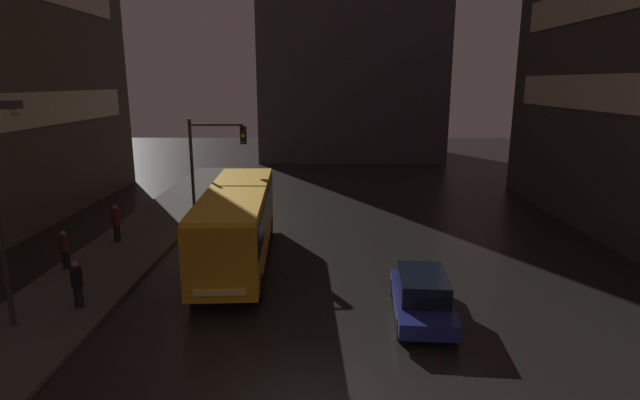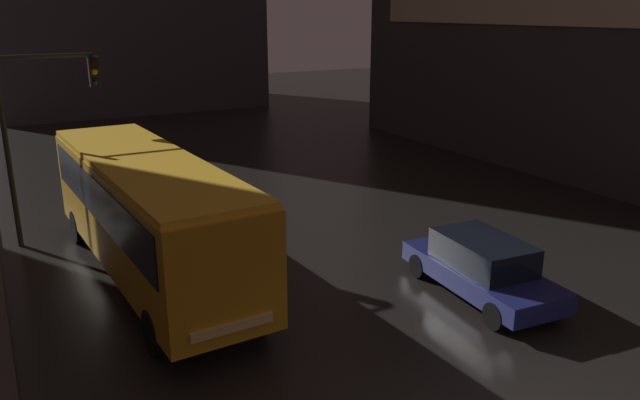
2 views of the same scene
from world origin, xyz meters
The scene contains 9 objects.
sidewalk_left centered at (-9.00, 10.00, 0.07)m, with size 4.00×48.00×0.15m.
building_far_backdrop centered at (3.00, 43.01, 14.58)m, with size 18.07×12.00×29.16m.
bus_near centered at (-3.40, 10.20, 2.03)m, with size 3.08×10.68×3.30m.
car_taxi centered at (3.60, 5.19, 0.77)m, with size 2.16×4.67×1.51m.
pedestrian_near centered at (-8.09, 5.44, 1.14)m, with size 0.43×0.43×1.67m.
pedestrian_mid centered at (-10.36, 9.07, 1.12)m, with size 0.49×0.49×1.65m.
pedestrian_far centered at (-9.73, 12.74, 1.26)m, with size 0.54×0.54×1.82m.
traffic_light_main centered at (-5.38, 14.48, 3.99)m, with size 2.88×0.35×5.93m.
street_lamp_sidewalk centered at (-9.34, 4.17, 4.88)m, with size 1.25×0.36×7.06m.
Camera 1 is at (0.32, -10.30, 7.71)m, focal length 28.00 mm.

